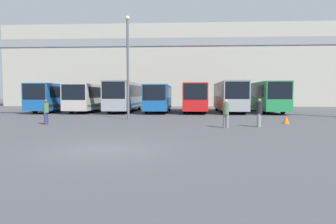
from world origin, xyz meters
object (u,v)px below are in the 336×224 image
bus_slot_0 (56,96)px  traffic_cone (286,120)px  bus_slot_4 (194,96)px  bus_slot_1 (90,96)px  bus_slot_6 (264,95)px  pedestrian_far_center (259,112)px  pedestrian_near_left (46,111)px  bus_slot_3 (159,97)px  bus_slot_5 (229,95)px  pedestrian_mid_left (226,113)px  lamp_post (128,63)px  bus_slot_2 (126,95)px

bus_slot_0 → traffic_cone: bearing=-30.8°
bus_slot_4 → bus_slot_1: bearing=178.4°
bus_slot_6 → pedestrian_far_center: size_ratio=6.37×
bus_slot_4 → pedestrian_near_left: 17.62m
bus_slot_3 → pedestrian_near_left: (-6.32, -14.49, -0.85)m
pedestrian_near_left → bus_slot_5: bearing=146.7°
bus_slot_0 → pedestrian_mid_left: bearing=-42.5°
lamp_post → bus_slot_6: bearing=37.5°
bus_slot_0 → pedestrian_near_left: bus_slot_0 is taller
traffic_cone → bus_slot_6: bearing=81.5°
bus_slot_2 → bus_slot_3: bearing=-12.4°
bus_slot_4 → pedestrian_mid_left: bearing=-84.7°
bus_slot_2 → bus_slot_1: bearing=-169.1°
bus_slot_1 → traffic_cone: (17.88, -13.17, -1.49)m
bus_slot_4 → bus_slot_6: bearing=3.9°
bus_slot_1 → bus_slot_3: 7.95m
bus_slot_5 → traffic_cone: bus_slot_5 is taller
bus_slot_3 → pedestrian_mid_left: bearing=-71.2°
pedestrian_near_left → traffic_cone: size_ratio=2.97×
traffic_cone → bus_slot_4: bearing=114.9°
bus_slot_3 → bus_slot_6: bearing=1.5°
pedestrian_mid_left → traffic_cone: pedestrian_mid_left is taller
bus_slot_5 → bus_slot_2: bearing=174.7°
bus_slot_2 → bus_slot_3: size_ratio=1.17×
bus_slot_5 → pedestrian_mid_left: 15.94m
bus_slot_4 → lamp_post: size_ratio=1.22×
bus_slot_1 → bus_slot_5: (15.89, -0.34, 0.14)m
bus_slot_1 → lamp_post: lamp_post is taller
bus_slot_0 → pedestrian_near_left: bearing=-68.8°
bus_slot_1 → pedestrian_near_left: (1.62, -14.60, -0.89)m
pedestrian_mid_left → traffic_cone: bearing=-119.7°
bus_slot_0 → bus_slot_3: size_ratio=0.99×
pedestrian_mid_left → pedestrian_near_left: 11.84m
bus_slot_3 → bus_slot_4: 3.98m
pedestrian_near_left → traffic_cone: bearing=106.7°
bus_slot_0 → bus_slot_2: size_ratio=0.85×
pedestrian_near_left → pedestrian_far_center: pedestrian_far_center is taller
bus_slot_1 → bus_slot_2: bus_slot_2 is taller
pedestrian_near_left → traffic_cone: (16.25, 1.43, -0.61)m
bus_slot_1 → traffic_cone: bearing=-36.4°
bus_slot_1 → pedestrian_far_center: size_ratio=6.13×
bus_slot_1 → bus_slot_0: bearing=-177.6°
bus_slot_5 → pedestrian_mid_left: bus_slot_5 is taller
bus_slot_4 → traffic_cone: bearing=-65.1°
bus_slot_6 → lamp_post: (-13.52, -10.39, 2.59)m
pedestrian_far_center → bus_slot_6: bearing=17.2°
bus_slot_2 → lamp_post: (2.37, -10.94, 2.56)m
bus_slot_0 → bus_slot_4: 15.89m
traffic_cone → pedestrian_near_left: bearing=-175.0°
bus_slot_1 → bus_slot_5: 15.90m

